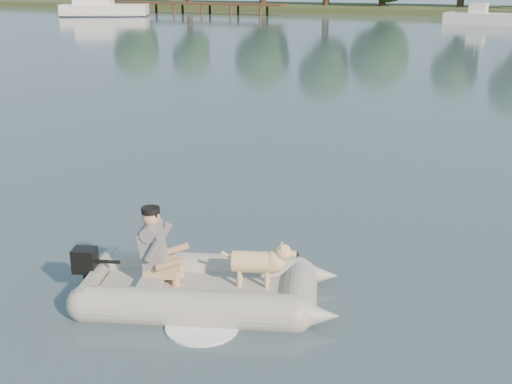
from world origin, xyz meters
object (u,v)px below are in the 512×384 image
at_px(cabin_cruiser, 104,4).
at_px(dinghy, 205,261).
at_px(man, 154,244).
at_px(dog, 254,266).
at_px(dock, 196,8).
at_px(motorboat, 481,10).

bearing_deg(cabin_cruiser, dinghy, -78.16).
distance_m(man, dog, 1.18).
height_order(dinghy, cabin_cruiser, cabin_cruiser).
bearing_deg(man, dock, 100.20).
relative_size(dinghy, motorboat, 0.78).
relative_size(dock, dog, 22.49).
relative_size(cabin_cruiser, motorboat, 1.49).
relative_size(dock, motorboat, 3.32).
bearing_deg(man, cabin_cruiser, 108.84).
bearing_deg(motorboat, dog, -80.33).
relative_size(dock, man, 19.46).
bearing_deg(motorboat, man, -81.67).
xyz_separation_m(dinghy, cabin_cruiser, (-32.40, 44.79, 0.56)).
distance_m(dinghy, cabin_cruiser, 55.29).
bearing_deg(motorboat, dock, 179.87).
distance_m(dinghy, man, 0.62).
bearing_deg(dog, dinghy, -175.43).
relative_size(dock, dinghy, 4.27).
bearing_deg(dinghy, man, 175.76).
xyz_separation_m(dock, dinghy, (26.49, -51.45, -0.02)).
bearing_deg(dinghy, dock, 100.78).
xyz_separation_m(dock, cabin_cruiser, (-5.91, -6.66, 0.54)).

